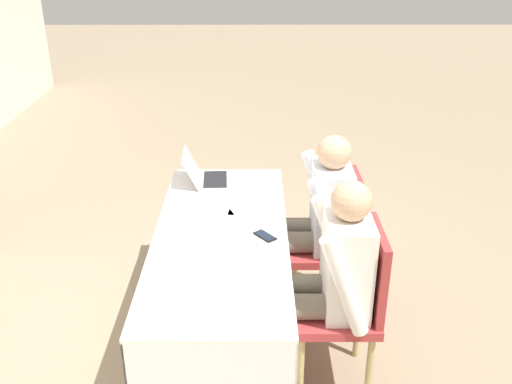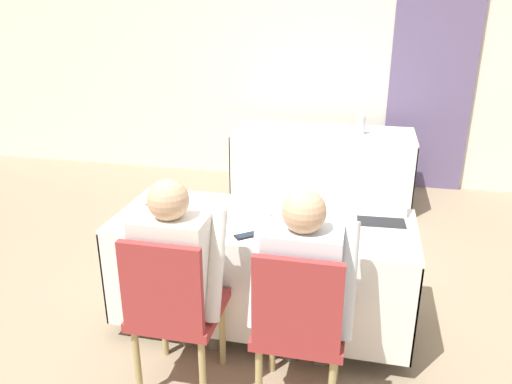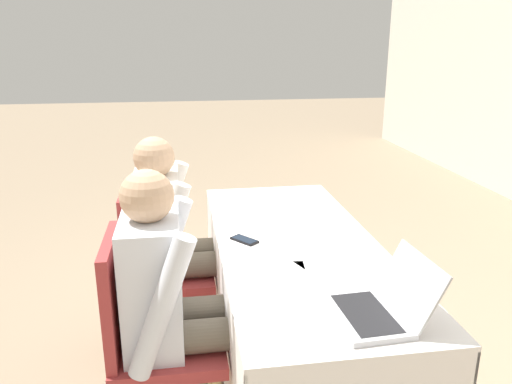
% 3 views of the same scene
% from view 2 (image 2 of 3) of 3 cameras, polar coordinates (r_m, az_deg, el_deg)
% --- Properties ---
extents(ground_plane, '(24.00, 24.00, 0.00)m').
position_cam_2_polar(ground_plane, '(3.35, 0.75, -14.75)').
color(ground_plane, gray).
extents(wall_back, '(12.00, 0.06, 2.70)m').
position_cam_2_polar(wall_back, '(5.70, 7.22, 14.63)').
color(wall_back, silver).
rests_on(wall_back, ground_plane).
extents(curtain_panel, '(0.86, 0.04, 2.65)m').
position_cam_2_polar(curtain_panel, '(5.65, 19.59, 13.33)').
color(curtain_panel, slate).
rests_on(curtain_panel, ground_plane).
extents(conference_table_near, '(1.79, 0.73, 0.74)m').
position_cam_2_polar(conference_table_near, '(3.06, 0.80, -6.28)').
color(conference_table_near, white).
rests_on(conference_table_near, ground_plane).
extents(conference_table_far, '(1.79, 0.73, 0.74)m').
position_cam_2_polar(conference_table_far, '(5.16, 7.68, 4.94)').
color(conference_table_far, white).
rests_on(conference_table_far, ground_plane).
extents(laptop, '(0.33, 0.33, 0.21)m').
position_cam_2_polar(laptop, '(3.03, 14.10, -2.64)').
color(laptop, '#B7B7BC').
rests_on(laptop, conference_table_near).
extents(cell_phone, '(0.14, 0.13, 0.01)m').
position_cam_2_polar(cell_phone, '(2.78, -1.09, -5.00)').
color(cell_phone, black).
rests_on(cell_phone, conference_table_near).
extents(paper_beside_laptop, '(0.32, 0.36, 0.00)m').
position_cam_2_polar(paper_beside_laptop, '(3.09, -9.30, -2.62)').
color(paper_beside_laptop, white).
rests_on(paper_beside_laptop, conference_table_near).
extents(paper_centre_table, '(0.30, 0.35, 0.00)m').
position_cam_2_polar(paper_centre_table, '(3.03, 4.42, -2.91)').
color(paper_centre_table, white).
rests_on(paper_centre_table, conference_table_near).
extents(paper_left_edge, '(0.24, 0.32, 0.00)m').
position_cam_2_polar(paper_left_edge, '(2.78, 6.14, -5.24)').
color(paper_left_edge, white).
rests_on(paper_left_edge, conference_table_near).
extents(water_bottle, '(0.08, 0.08, 0.26)m').
position_cam_2_polar(water_bottle, '(5.03, 11.97, 7.76)').
color(water_bottle, '#B7B7C1').
rests_on(water_bottle, conference_table_far).
extents(chair_near_left, '(0.44, 0.44, 0.93)m').
position_cam_2_polar(chair_near_left, '(2.61, -9.43, -12.78)').
color(chair_near_left, tan).
rests_on(chair_near_left, ground_plane).
extents(chair_near_right, '(0.44, 0.44, 0.93)m').
position_cam_2_polar(chair_near_right, '(2.47, 4.98, -14.71)').
color(chair_near_right, tan).
rests_on(chair_near_right, ground_plane).
extents(person_checkered_shirt, '(0.50, 0.52, 1.19)m').
position_cam_2_polar(person_checkered_shirt, '(2.61, -8.79, -8.64)').
color(person_checkered_shirt, '#665B4C').
rests_on(person_checkered_shirt, ground_plane).
extents(person_white_shirt, '(0.50, 0.52, 1.19)m').
position_cam_2_polar(person_white_shirt, '(2.47, 5.44, -10.31)').
color(person_white_shirt, '#665B4C').
rests_on(person_white_shirt, ground_plane).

